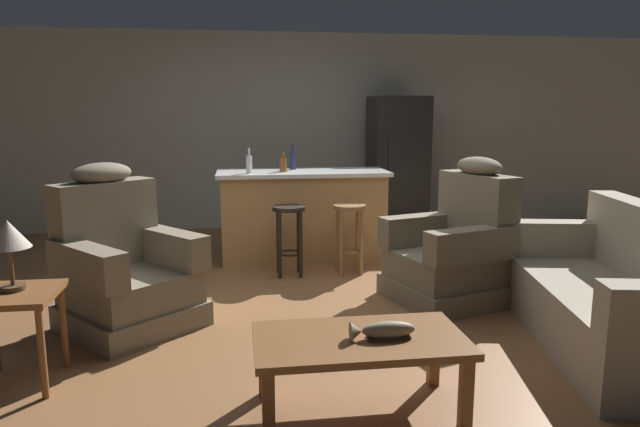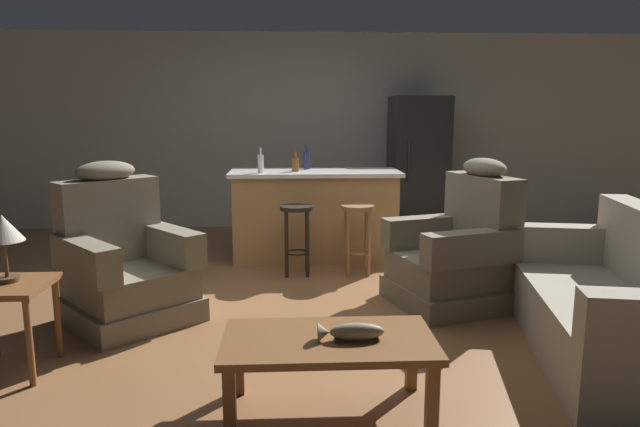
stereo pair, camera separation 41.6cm
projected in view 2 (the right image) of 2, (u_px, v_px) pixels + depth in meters
name	position (u px, v px, depth m)	size (l,w,h in m)	color
ground_plane	(322.00, 297.00, 4.88)	(12.00, 12.00, 0.00)	brown
back_wall	(309.00, 132.00, 7.72)	(12.00, 0.05, 2.60)	#B2B2A3
coffee_table	(329.00, 348.00, 2.95)	(1.10, 0.60, 0.42)	brown
fish_figurine	(350.00, 332.00, 2.90)	(0.34, 0.10, 0.10)	#4C3823
couch	(616.00, 308.00, 3.63)	(1.19, 2.03, 0.94)	#9E937F
recliner_near_lamp	(124.00, 265.00, 4.33)	(1.19, 1.19, 1.20)	#756B56
recliner_near_island	(458.00, 254.00, 4.67)	(1.05, 1.05, 1.20)	#756B56
end_table	(7.00, 299.00, 3.42)	(0.48, 0.48, 0.56)	brown
table_lamp	(3.00, 231.00, 3.38)	(0.24, 0.24, 0.41)	#4C3823
kitchen_island	(315.00, 215.00, 6.12)	(1.80, 0.70, 0.95)	#AD7F4C
bar_stool_left	(297.00, 227.00, 5.49)	(0.32, 0.32, 0.68)	black
bar_stool_right	(357.00, 226.00, 5.52)	(0.32, 0.32, 0.68)	olive
refrigerator	(418.00, 166.00, 7.30)	(0.70, 0.69, 1.76)	black
bottle_tall_green	(261.00, 163.00, 5.83)	(0.06, 0.06, 0.26)	silver
bottle_short_amber	(306.00, 160.00, 6.20)	(0.07, 0.07, 0.27)	#23284C
bottle_wine_dark	(295.00, 164.00, 5.97)	(0.07, 0.07, 0.20)	brown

